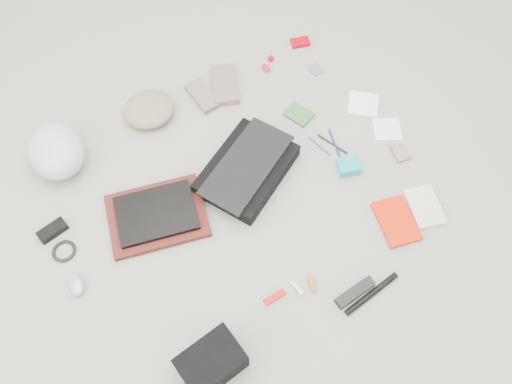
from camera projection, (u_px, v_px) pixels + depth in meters
ground_plane at (256, 198)px, 2.03m from camera, size 4.00×4.00×0.00m
messenger_bag at (247, 170)px, 2.05m from camera, size 0.48×0.42×0.07m
bag_flap at (247, 165)px, 2.02m from camera, size 0.48×0.36×0.01m
laptop_sleeve at (157, 216)px, 1.97m from camera, size 0.45×0.39×0.03m
laptop at (156, 213)px, 1.95m from camera, size 0.36×0.31×0.02m
bike_helmet at (56, 151)px, 2.04m from camera, size 0.26×0.31×0.17m
beanie at (149, 109)px, 2.19m from camera, size 0.25×0.25×0.08m
mitten_left at (203, 96)px, 2.26m from camera, size 0.09×0.18×0.03m
mitten_right at (225, 85)px, 2.29m from camera, size 0.20×0.25×0.03m
power_brick at (53, 231)px, 1.94m from camera, size 0.12×0.06×0.03m
cable_coil at (64, 251)px, 1.91m from camera, size 0.12×0.12×0.01m
mouse at (76, 285)px, 1.83m from camera, size 0.07×0.10×0.04m
camera_bag at (211, 363)px, 1.65m from camera, size 0.21×0.16×0.13m
multitool at (275, 297)px, 1.82m from camera, size 0.09×0.03×0.01m
toiletry_tube_white at (297, 288)px, 1.83m from camera, size 0.02×0.06×0.02m
toiletry_tube_orange at (311, 283)px, 1.84m from camera, size 0.04×0.07×0.02m
u_lock at (355, 292)px, 1.82m from camera, size 0.16×0.04×0.03m
bike_pump at (372, 294)px, 1.82m from camera, size 0.25×0.03×0.02m
book_red at (396, 221)px, 1.96m from camera, size 0.19×0.23×0.02m
book_white at (424, 207)px, 2.00m from camera, size 0.18×0.21×0.02m
notepad at (299, 115)px, 2.22m from camera, size 0.12×0.14×0.01m
pen_blue at (319, 146)px, 2.14m from camera, size 0.03×0.13×0.01m
pen_black at (332, 144)px, 2.15m from camera, size 0.05×0.15×0.01m
pen_navy at (334, 142)px, 2.15m from camera, size 0.06×0.14×0.01m
accordion_wallet at (349, 167)px, 2.07m from camera, size 0.11×0.10×0.04m
card_deck at (400, 153)px, 2.12m from camera, size 0.08×0.10×0.02m
napkin_top at (363, 104)px, 2.25m from camera, size 0.19×0.19×0.01m
napkin_bottom at (387, 129)px, 2.19m from camera, size 0.16×0.16×0.01m
lollipop_a at (265, 67)px, 2.35m from camera, size 0.03×0.03×0.03m
lollipop_b at (267, 69)px, 2.34m from camera, size 0.03×0.03×0.03m
lollipop_c at (271, 58)px, 2.37m from camera, size 0.03×0.03×0.03m
altoids_tin at (300, 42)px, 2.43m from camera, size 0.10×0.08×0.02m
stamp_sheet at (316, 70)px, 2.35m from camera, size 0.06×0.07×0.00m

